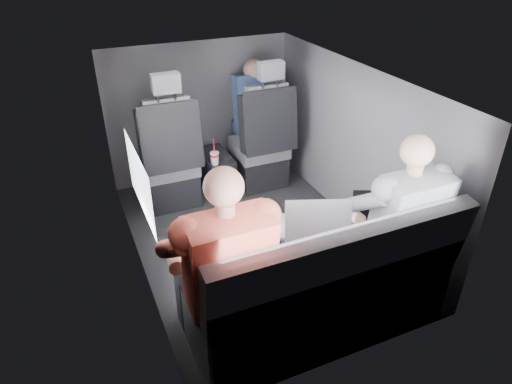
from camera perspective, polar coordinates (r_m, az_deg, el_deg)
name	(u,v)px	position (r m, az deg, el deg)	size (l,w,h in m)	color
floor	(253,240)	(3.77, -0.33, -6.08)	(2.60, 2.60, 0.00)	black
ceiling	(253,78)	(3.17, -0.40, 14.03)	(2.60, 2.60, 0.00)	#B2B2AD
panel_left	(132,192)	(3.21, -15.26, 0.04)	(0.02, 2.60, 1.35)	#56565B
panel_right	(354,147)	(3.83, 12.15, 5.49)	(0.02, 2.60, 1.35)	#56565B
panel_front	(200,112)	(4.54, -6.99, 9.91)	(1.80, 0.02, 1.35)	#56565B
panel_back	(352,271)	(2.47, 11.88, -9.63)	(1.80, 0.02, 1.35)	#56565B
side_window	(139,182)	(2.85, -14.37, 1.27)	(0.02, 0.75, 0.42)	white
seatbelt	(270,114)	(4.10, 1.71, 9.71)	(0.05, 0.01, 0.65)	black
front_seat_left	(169,165)	(4.14, -10.76, 3.35)	(0.52, 0.58, 1.26)	black
front_seat_right	(261,148)	(4.39, 0.69, 5.54)	(0.52, 0.58, 1.26)	black
center_console	(217,173)	(4.37, -4.94, 2.34)	(0.24, 0.48, 0.41)	black
rear_bench	(323,295)	(2.85, 8.38, -12.56)	(1.60, 0.57, 0.92)	#5A5A5E
soda_cup	(215,158)	(4.07, -5.20, 4.29)	(0.08, 0.08, 0.25)	white
laptop_white	(206,253)	(2.62, -6.29, -7.63)	(0.38, 0.39, 0.24)	silver
laptop_silver	(308,224)	(2.85, 6.55, -4.03)	(0.47, 0.48, 0.28)	#B7B7BC
laptop_black	(367,209)	(3.08, 13.73, -2.10)	(0.37, 0.39, 0.22)	black
passenger_rear_left	(221,266)	(2.48, -4.43, -9.26)	(0.55, 0.66, 1.30)	#38383D
passenger_rear_right	(391,221)	(2.97, 16.51, -3.51)	(0.53, 0.64, 1.26)	navy
passenger_front_right	(254,105)	(4.49, -0.31, 10.86)	(0.38, 0.38, 0.75)	navy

